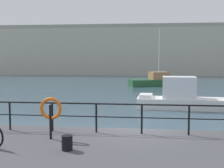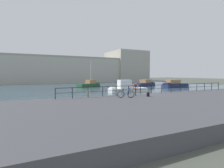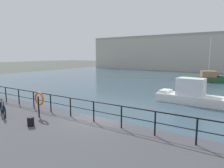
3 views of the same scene
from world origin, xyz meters
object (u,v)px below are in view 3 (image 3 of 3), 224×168
parked_bicycle (3,109)px  mooring_bollard (31,122)px  moored_red_daysailer (196,95)px  moored_green_narrowboat (205,78)px  life_ring_stand (39,100)px

parked_bicycle → mooring_bollard: 2.71m
moored_red_daysailer → mooring_bollard: (-5.08, -13.09, 0.40)m
moored_green_narrowboat → mooring_bollard: (-3.34, -29.94, 0.49)m
parked_bicycle → life_ring_stand: (1.84, 1.04, 0.59)m
mooring_bollard → life_ring_stand: size_ratio=0.31×
moored_red_daysailer → moored_green_narrowboat: 16.95m
parked_bicycle → life_ring_stand: bearing=49.3°
moored_red_daysailer → mooring_bollard: bearing=71.8°
moored_red_daysailer → life_ring_stand: size_ratio=5.41×
parked_bicycle → mooring_bollard: bearing=17.2°
moored_green_narrowboat → mooring_bollard: bearing=-115.0°
moored_red_daysailer → mooring_bollard: size_ratio=17.17×
moored_red_daysailer → moored_green_narrowboat: bearing=-81.1°
moored_green_narrowboat → life_ring_stand: 29.11m
moored_green_narrowboat → parked_bicycle: 30.43m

